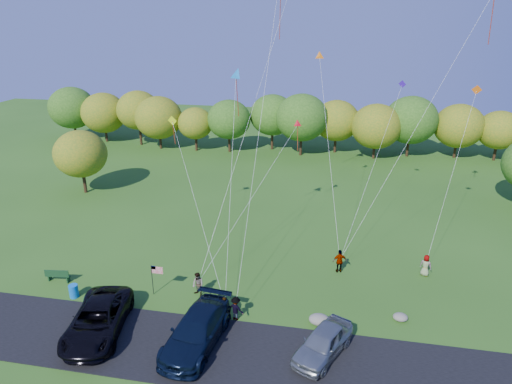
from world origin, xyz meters
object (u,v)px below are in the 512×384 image
minivan_silver (323,343)px  flyer_b (198,285)px  minivan_dark (98,320)px  flyer_c (236,309)px  flyer_e (426,265)px  flyer_a (225,308)px  minivan_navy (196,331)px  trash_barrel (74,291)px  park_bench (58,275)px  flyer_d (340,261)px

minivan_silver → flyer_b: size_ratio=2.72×
minivan_dark → flyer_c: minivan_dark is taller
flyer_b → flyer_c: bearing=-2.5°
flyer_b → flyer_e: size_ratio=1.05×
flyer_a → flyer_b: 3.26m
minivan_navy → minivan_silver: bearing=10.1°
trash_barrel → flyer_e: bearing=17.1°
minivan_dark → flyer_c: bearing=8.8°
minivan_silver → park_bench: minivan_silver is taller
minivan_navy → flyer_a: size_ratio=4.22×
flyer_b → park_bench: 10.66m
minivan_dark → flyer_e: 23.33m
park_bench → trash_barrel: (2.23, -1.55, -0.06)m
flyer_c → flyer_e: 14.96m
flyer_c → park_bench: 13.97m
minivan_dark → trash_barrel: 4.89m
flyer_a → park_bench: size_ratio=0.85×
flyer_b → park_bench: size_ratio=0.98×
minivan_navy → flyer_c: (1.72, 2.78, -0.17)m
minivan_dark → flyer_e: minivan_dark is taller
flyer_c → trash_barrel: 11.62m
flyer_e → trash_barrel: bearing=40.1°
minivan_silver → flyer_e: bearing=80.4°
flyer_b → flyer_d: size_ratio=0.95×
flyer_b → flyer_c: 3.82m
flyer_a → minivan_dark: bearing=154.8°
flyer_a → trash_barrel: flyer_a is taller
trash_barrel → flyer_b: bearing=12.0°
minivan_dark → minivan_navy: minivan_navy is taller
minivan_dark → flyer_d: 17.54m
minivan_dark → park_bench: (-5.86, 4.78, -0.45)m
minivan_dark → flyer_e: size_ratio=3.92×
minivan_dark → flyer_a: 7.83m
minivan_navy → flyer_a: (1.02, 2.78, -0.23)m
flyer_e → park_bench: flyer_e is taller
minivan_silver → flyer_c: 6.10m
minivan_dark → trash_barrel: (-3.63, 3.23, -0.51)m
minivan_navy → flyer_a: bearing=76.1°
flyer_a → flyer_e: flyer_e is taller
flyer_e → trash_barrel: size_ratio=1.80×
flyer_d → park_bench: (-20.25, -5.25, -0.40)m
flyer_c → trash_barrel: (-11.61, 0.33, -0.35)m
flyer_d → trash_barrel: (-18.02, -6.80, -0.46)m
park_bench → flyer_b: bearing=-5.7°
minivan_dark → park_bench: minivan_dark is taller
minivan_navy → flyer_e: bearing=42.5°
flyer_c → trash_barrel: size_ratio=1.76×
park_bench → trash_barrel: park_bench is taller
minivan_silver → flyer_e: minivan_silver is taller
flyer_c → minivan_dark: bearing=38.4°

